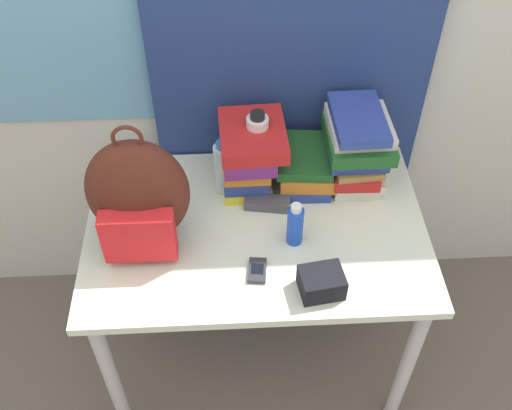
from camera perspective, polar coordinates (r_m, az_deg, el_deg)
wall_back at (r=2.00m, az=-0.83°, el=17.16°), size 6.00×0.06×2.50m
curtain_blue at (r=1.97m, az=3.58°, el=16.45°), size 0.94×0.04×2.50m
desk at (r=2.03m, az=0.00°, el=-3.97°), size 1.11×0.73×0.77m
backpack at (r=1.82m, az=-11.17°, el=0.80°), size 0.31×0.22×0.45m
book_stack_left at (r=2.01m, az=-0.77°, el=4.98°), size 0.22×0.28×0.24m
book_stack_center at (r=2.08m, az=4.73°, el=3.78°), size 0.22×0.25×0.12m
book_stack_right at (r=2.05m, az=9.50°, el=5.56°), size 0.22×0.28×0.28m
water_bottle at (r=2.01m, az=-3.12°, el=3.57°), size 0.06×0.06×0.21m
sports_bottle at (r=2.01m, az=0.13°, el=5.32°), size 0.07×0.07×0.29m
sunscreen_bottle at (r=1.86m, az=3.75°, el=-1.91°), size 0.05×0.05×0.16m
cell_phone at (r=1.83m, az=0.13°, el=-6.26°), size 0.06×0.09×0.02m
sunglasses_case at (r=2.00m, az=1.07°, el=0.19°), size 0.16×0.08×0.04m
camera_pouch at (r=1.77m, az=6.26°, el=-7.34°), size 0.14×0.12×0.08m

